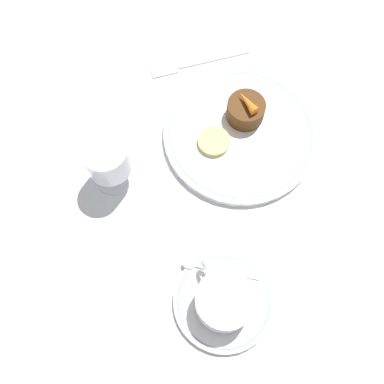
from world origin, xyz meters
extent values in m
plane|color=white|center=(0.00, 0.00, 0.00)|extent=(3.00, 3.00, 0.00)
cylinder|color=white|center=(0.03, -0.06, 0.01)|extent=(0.27, 0.27, 0.01)
torus|color=#8CB2D1|center=(0.03, -0.06, 0.01)|extent=(0.26, 0.26, 0.00)
cylinder|color=white|center=(-0.21, 0.11, 0.01)|extent=(0.16, 0.16, 0.01)
torus|color=#8CB2D1|center=(-0.21, 0.11, 0.01)|extent=(0.14, 0.14, 0.00)
cylinder|color=white|center=(-0.22, 0.11, 0.04)|extent=(0.09, 0.09, 0.05)
cylinder|color=#331E0F|center=(-0.22, 0.11, 0.04)|extent=(0.07, 0.07, 0.04)
torus|color=white|center=(-0.16, 0.11, 0.04)|extent=(0.03, 0.01, 0.04)
cube|color=silver|center=(-0.18, 0.08, 0.01)|extent=(0.07, 0.08, 0.00)
ellipsoid|color=silver|center=(-0.14, 0.13, 0.01)|extent=(0.03, 0.03, 0.00)
cylinder|color=silver|center=(0.06, 0.17, 0.00)|extent=(0.07, 0.07, 0.01)
cylinder|color=silver|center=(0.06, 0.17, 0.02)|extent=(0.01, 0.01, 0.04)
cylinder|color=silver|center=(0.06, 0.17, 0.07)|extent=(0.07, 0.07, 0.06)
cylinder|color=maroon|center=(0.06, 0.17, 0.06)|extent=(0.06, 0.06, 0.03)
cube|color=silver|center=(0.20, -0.10, 0.00)|extent=(0.04, 0.14, 0.01)
cube|color=silver|center=(0.22, 0.00, 0.00)|extent=(0.03, 0.05, 0.01)
cylinder|color=#563314|center=(0.06, -0.08, 0.03)|extent=(0.07, 0.07, 0.04)
cone|color=orange|center=(0.06, -0.08, 0.06)|extent=(0.05, 0.02, 0.02)
cylinder|color=#EFE075|center=(0.03, -0.01, 0.02)|extent=(0.06, 0.06, 0.01)
camera|label=1|loc=(-0.28, 0.19, 0.71)|focal=42.00mm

